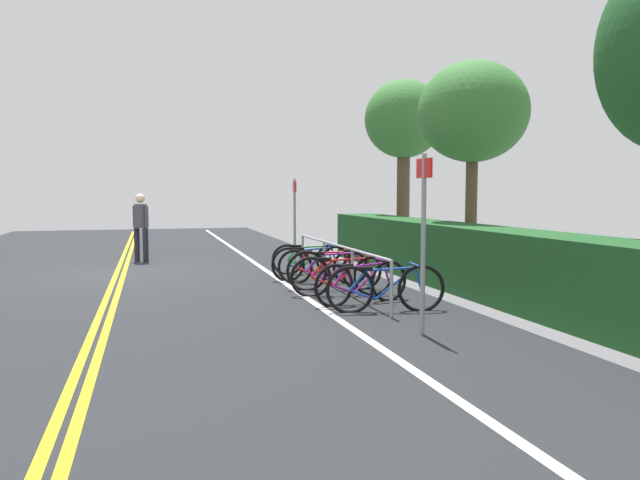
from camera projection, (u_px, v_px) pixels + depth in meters
name	position (u px, v px, depth m)	size (l,w,h in m)	color
ground_plane	(120.00, 274.00, 13.40)	(32.10, 10.64, 0.05)	#232628
centre_line_yellow_inner	(117.00, 272.00, 13.38)	(28.89, 0.10, 0.00)	gold
centre_line_yellow_outer	(124.00, 272.00, 13.42)	(28.89, 0.10, 0.00)	gold
bike_lane_stripe_white	(262.00, 267.00, 14.26)	(28.89, 0.12, 0.00)	white
bike_rack	(337.00, 255.00, 11.03)	(5.23, 0.05, 0.84)	#9EA0A5
bicycle_0	(309.00, 259.00, 13.12)	(0.54, 1.61, 0.71)	black
bicycle_1	(312.00, 263.00, 12.34)	(0.46, 1.75, 0.73)	black
bicycle_2	(322.00, 266.00, 11.77)	(0.68, 1.70, 0.72)	black
bicycle_3	(334.00, 270.00, 11.00)	(0.52, 1.73, 0.77)	black
bicycle_4	(342.00, 276.00, 10.39)	(0.46, 1.79, 0.74)	black
bicycle_5	(362.00, 283.00, 9.67)	(0.53, 1.71, 0.72)	black
bicycle_6	(386.00, 288.00, 9.00)	(0.46, 1.81, 0.75)	black
pedestrian	(141.00, 223.00, 15.35)	(0.36, 0.39, 1.74)	#1E1E2D
sign_post_near	(295.00, 214.00, 14.30)	(0.36, 0.06, 2.09)	gray
sign_post_far	(423.00, 227.00, 7.47)	(0.36, 0.06, 2.26)	gray
hedge_backdrop	(492.00, 263.00, 10.22)	(14.18, 1.07, 1.18)	#1C4C21
tree_near_left	(404.00, 122.00, 16.29)	(2.13, 2.13, 4.81)	brown
tree_mid	(473.00, 113.00, 12.31)	(2.25, 2.25, 4.45)	brown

